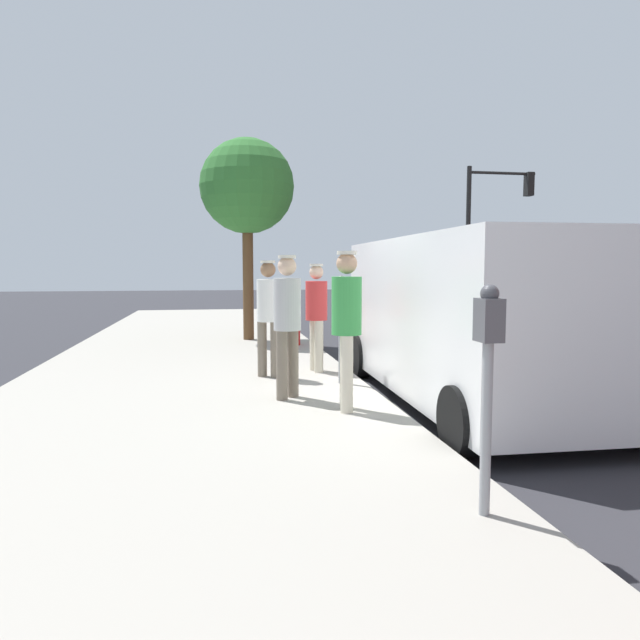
% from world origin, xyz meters
% --- Properties ---
extents(ground_plane, '(80.00, 80.00, 0.00)m').
position_xyz_m(ground_plane, '(0.00, 0.00, 0.00)').
color(ground_plane, '#2D2D33').
extents(sidewalk_slab, '(5.00, 32.00, 0.15)m').
position_xyz_m(sidewalk_slab, '(3.50, 0.00, 0.07)').
color(sidewalk_slab, '#9E998E').
rests_on(sidewalk_slab, ground).
extents(parking_meter_near, '(0.14, 0.18, 1.52)m').
position_xyz_m(parking_meter_near, '(1.35, -0.76, 1.18)').
color(parking_meter_near, gray).
rests_on(parking_meter_near, sidewalk_slab).
extents(parking_meter_far, '(0.14, 0.18, 1.52)m').
position_xyz_m(parking_meter_far, '(1.35, 3.74, 1.18)').
color(parking_meter_far, gray).
rests_on(parking_meter_far, sidewalk_slab).
extents(pedestrian_in_white, '(0.34, 0.34, 1.73)m').
position_xyz_m(pedestrian_in_white, '(2.31, -1.41, 1.15)').
color(pedestrian_in_white, '#726656').
rests_on(pedestrian_in_white, sidewalk_slab).
extents(pedestrian_in_gray, '(0.34, 0.34, 1.78)m').
position_xyz_m(pedestrian_in_gray, '(2.21, 0.08, 1.18)').
color(pedestrian_in_gray, '#726656').
rests_on(pedestrian_in_gray, sidewalk_slab).
extents(pedestrian_in_red, '(0.34, 0.36, 1.69)m').
position_xyz_m(pedestrian_in_red, '(1.53, -1.76, 1.12)').
color(pedestrian_in_red, beige).
rests_on(pedestrian_in_red, sidewalk_slab).
extents(pedestrian_in_green, '(0.34, 0.36, 1.81)m').
position_xyz_m(pedestrian_in_green, '(1.62, 0.81, 1.20)').
color(pedestrian_in_green, beige).
rests_on(pedestrian_in_green, sidewalk_slab).
extents(parked_van, '(2.21, 5.24, 2.15)m').
position_xyz_m(parked_van, '(-0.15, 0.15, 1.15)').
color(parked_van, white).
rests_on(parked_van, ground).
extents(traffic_light_corner, '(2.48, 0.42, 5.20)m').
position_xyz_m(traffic_light_corner, '(-6.29, -11.77, 3.52)').
color(traffic_light_corner, black).
rests_on(traffic_light_corner, ground).
extents(street_tree, '(2.10, 2.10, 4.49)m').
position_xyz_m(street_tree, '(2.35, -6.10, 3.55)').
color(street_tree, brown).
rests_on(street_tree, sidewalk_slab).
extents(fire_hydrant, '(0.24, 0.24, 0.86)m').
position_xyz_m(fire_hydrant, '(1.45, -4.94, 0.57)').
color(fire_hydrant, red).
rests_on(fire_hydrant, sidewalk_slab).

